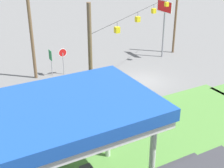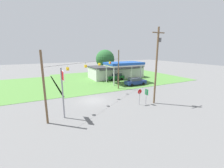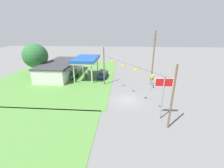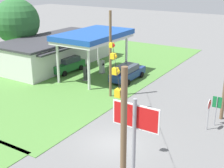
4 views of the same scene
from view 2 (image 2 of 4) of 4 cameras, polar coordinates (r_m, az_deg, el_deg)
The scene contains 14 objects.
ground_plane at distance 25.14m, azimuth -6.91°, elevation -6.29°, with size 160.00×160.00×0.00m, color slate.
grass_verge_station_corner at distance 45.97m, azimuth 1.71°, elevation 2.60°, with size 36.00×28.00×0.04m, color #4C7F38.
gas_station_canopy at distance 37.95m, azimuth 4.49°, elevation 7.50°, with size 9.09×5.49×5.21m.
gas_station_store at distance 45.59m, azimuth 1.54°, elevation 4.77°, with size 15.80×7.99×3.55m.
fuel_pump_near at distance 37.73m, azimuth 2.34°, elevation 1.46°, with size 0.71×0.56×1.59m.
fuel_pump_far at distance 39.34m, azimuth 6.35°, elevation 1.87°, with size 0.71×0.56×1.59m.
car_at_pumps_front at distance 35.81m, azimuth 8.85°, elevation 0.98°, with size 5.20×2.13×1.79m.
car_at_pumps_rear at distance 41.68m, azimuth 1.42°, elevation 2.84°, with size 4.83×2.29×1.84m.
stop_sign_roadside at distance 22.96m, azimuth 10.47°, elevation -3.53°, with size 0.80×0.08×2.50m.
stop_sign_overhead at distance 18.53m, azimuth -18.37°, elevation 0.58°, with size 0.22×2.29×6.23m.
route_sign at distance 23.41m, azimuth 12.99°, elevation -3.59°, with size 0.10×0.70×2.40m.
utility_pole_main at distance 23.46m, azimuth 16.65°, elevation 7.76°, with size 2.20×0.44×11.42m.
signal_span_gantry at distance 24.04m, azimuth -7.19°, elevation 3.88°, with size 15.11×10.24×8.23m.
tree_behind_station at distance 50.01m, azimuth -2.64°, elevation 9.48°, with size 6.11×6.11×8.33m.
Camera 2 is at (-7.97, -22.39, 8.21)m, focal length 24.00 mm.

